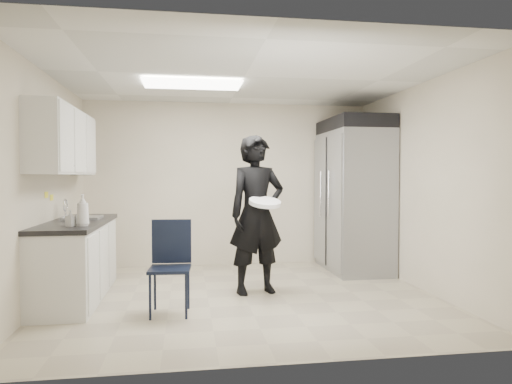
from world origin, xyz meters
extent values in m
plane|color=#B3A88C|center=(0.00, 0.00, 0.00)|extent=(4.50, 4.50, 0.00)
plane|color=silver|center=(0.00, 0.00, 2.60)|extent=(4.50, 4.50, 0.00)
plane|color=beige|center=(0.00, 2.00, 1.30)|extent=(4.50, 0.00, 4.50)
plane|color=beige|center=(-2.25, 0.00, 1.30)|extent=(0.00, 4.00, 4.00)
plane|color=beige|center=(2.25, 0.00, 1.30)|extent=(0.00, 4.00, 4.00)
cube|color=white|center=(-0.60, 0.40, 2.57)|extent=(1.20, 0.60, 0.02)
cube|color=silver|center=(-1.95, 0.20, 0.43)|extent=(0.60, 1.90, 0.86)
cube|color=black|center=(-1.95, 0.20, 0.89)|extent=(0.64, 1.95, 0.05)
cube|color=gray|center=(-1.93, 0.45, 0.87)|extent=(0.42, 0.40, 0.14)
cylinder|color=silver|center=(-2.13, 0.45, 1.02)|extent=(0.02, 0.02, 0.24)
cube|color=silver|center=(-2.08, 0.20, 1.83)|extent=(0.35, 1.80, 0.75)
cube|color=black|center=(-2.14, 1.35, 1.62)|extent=(0.22, 0.30, 0.35)
cube|color=yellow|center=(-2.24, 0.10, 1.22)|extent=(0.00, 0.12, 0.07)
cube|color=yellow|center=(-2.24, 0.30, 1.18)|extent=(0.00, 0.12, 0.07)
cube|color=gray|center=(1.83, 1.27, 1.05)|extent=(0.80, 1.35, 2.10)
cube|color=black|center=(1.83, 1.27, 2.20)|extent=(0.80, 1.35, 0.20)
cube|color=black|center=(-0.85, -0.58, 0.47)|extent=(0.44, 0.44, 0.94)
imported|color=black|center=(0.17, 0.15, 0.96)|extent=(0.80, 0.63, 1.93)
cylinder|color=white|center=(0.23, -0.10, 1.13)|extent=(0.45, 0.45, 0.05)
imported|color=white|center=(-1.75, -0.39, 1.08)|extent=(0.14, 0.14, 0.33)
imported|color=#B4B4C1|center=(-1.87, -0.40, 1.00)|extent=(0.10, 0.10, 0.17)
camera|label=1|loc=(-0.68, -5.33, 1.43)|focal=32.00mm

